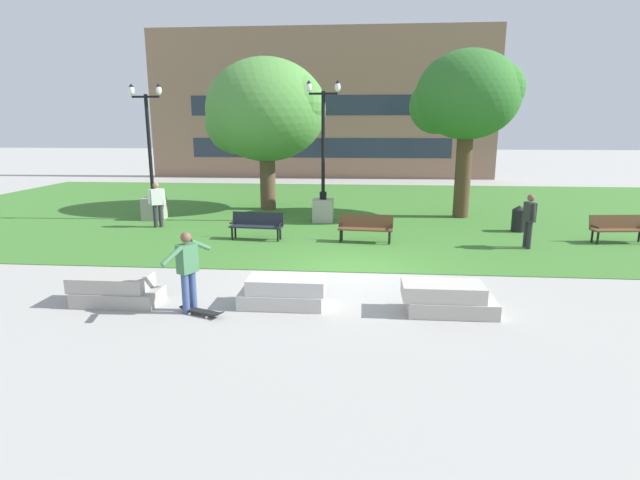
{
  "coord_description": "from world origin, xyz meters",
  "views": [
    {
      "loc": [
        0.26,
        -12.69,
        3.82
      ],
      "look_at": [
        -0.72,
        -1.4,
        1.2
      ],
      "focal_mm": 28.0,
      "sensor_mm": 36.0,
      "label": 1
    }
  ],
  "objects_px": {
    "person_bystander_near_lawn": "(529,218)",
    "person_bystander_far_lawn": "(157,202)",
    "lamp_post_right": "(153,193)",
    "concrete_block_right": "(447,299)",
    "park_bench_far_left": "(366,226)",
    "skateboard": "(202,311)",
    "park_bench_near_right": "(618,227)",
    "park_bench_near_left": "(257,224)",
    "concrete_block_left": "(284,292)",
    "person_skateboarder": "(188,267)",
    "concrete_block_center": "(115,290)",
    "lamp_post_left": "(323,194)",
    "trash_bin": "(519,218)"
  },
  "relations": [
    {
      "from": "park_bench_far_left",
      "to": "person_bystander_far_lawn",
      "type": "height_order",
      "value": "person_bystander_far_lawn"
    },
    {
      "from": "concrete_block_right",
      "to": "lamp_post_right",
      "type": "relative_size",
      "value": 0.36
    },
    {
      "from": "person_bystander_near_lawn",
      "to": "park_bench_near_right",
      "type": "bearing_deg",
      "value": 18.08
    },
    {
      "from": "park_bench_near_left",
      "to": "person_bystander_far_lawn",
      "type": "bearing_deg",
      "value": 158.2
    },
    {
      "from": "person_skateboarder",
      "to": "person_bystander_far_lawn",
      "type": "xyz_separation_m",
      "value": [
        -4.19,
        8.48,
        0.01
      ]
    },
    {
      "from": "concrete_block_right",
      "to": "park_bench_far_left",
      "type": "distance_m",
      "value": 6.54
    },
    {
      "from": "concrete_block_right",
      "to": "person_bystander_far_lawn",
      "type": "xyz_separation_m",
      "value": [
        -9.52,
        8.08,
        0.68
      ]
    },
    {
      "from": "concrete_block_left",
      "to": "park_bench_near_left",
      "type": "relative_size",
      "value": 1.0
    },
    {
      "from": "person_bystander_far_lawn",
      "to": "concrete_block_left",
      "type": "bearing_deg",
      "value": -52.5
    },
    {
      "from": "lamp_post_right",
      "to": "concrete_block_right",
      "type": "bearing_deg",
      "value": -42.99
    },
    {
      "from": "concrete_block_right",
      "to": "lamp_post_right",
      "type": "bearing_deg",
      "value": 137.01
    },
    {
      "from": "park_bench_near_right",
      "to": "trash_bin",
      "type": "xyz_separation_m",
      "value": [
        -2.73,
        1.54,
        -0.04
      ]
    },
    {
      "from": "person_skateboarder",
      "to": "park_bench_near_left",
      "type": "distance_m",
      "value": 6.83
    },
    {
      "from": "park_bench_near_right",
      "to": "person_bystander_far_lawn",
      "type": "relative_size",
      "value": 1.08
    },
    {
      "from": "skateboard",
      "to": "lamp_post_left",
      "type": "relative_size",
      "value": 0.19
    },
    {
      "from": "park_bench_near_right",
      "to": "park_bench_near_left",
      "type": "bearing_deg",
      "value": -177.68
    },
    {
      "from": "lamp_post_left",
      "to": "person_bystander_far_lawn",
      "type": "height_order",
      "value": "lamp_post_left"
    },
    {
      "from": "concrete_block_left",
      "to": "park_bench_near_left",
      "type": "distance_m",
      "value": 6.55
    },
    {
      "from": "concrete_block_left",
      "to": "trash_bin",
      "type": "distance_m",
      "value": 11.06
    },
    {
      "from": "person_bystander_far_lawn",
      "to": "concrete_block_center",
      "type": "bearing_deg",
      "value": -73.57
    },
    {
      "from": "person_skateboarder",
      "to": "lamp_post_right",
      "type": "height_order",
      "value": "lamp_post_right"
    },
    {
      "from": "skateboard",
      "to": "park_bench_near_right",
      "type": "distance_m",
      "value": 13.85
    },
    {
      "from": "concrete_block_center",
      "to": "park_bench_near_left",
      "type": "relative_size",
      "value": 1.02
    },
    {
      "from": "person_skateboarder",
      "to": "lamp_post_left",
      "type": "bearing_deg",
      "value": 79.0
    },
    {
      "from": "concrete_block_right",
      "to": "park_bench_near_left",
      "type": "relative_size",
      "value": 1.04
    },
    {
      "from": "park_bench_near_right",
      "to": "lamp_post_right",
      "type": "height_order",
      "value": "lamp_post_right"
    },
    {
      "from": "park_bench_far_left",
      "to": "person_bystander_far_lawn",
      "type": "relative_size",
      "value": 1.08
    },
    {
      "from": "park_bench_far_left",
      "to": "person_bystander_near_lawn",
      "type": "distance_m",
      "value": 5.12
    },
    {
      "from": "lamp_post_left",
      "to": "person_bystander_near_lawn",
      "type": "xyz_separation_m",
      "value": [
        6.78,
        -3.91,
        -0.13
      ]
    },
    {
      "from": "concrete_block_right",
      "to": "park_bench_far_left",
      "type": "bearing_deg",
      "value": 104.8
    },
    {
      "from": "park_bench_near_right",
      "to": "lamp_post_left",
      "type": "distance_m",
      "value": 10.4
    },
    {
      "from": "skateboard",
      "to": "person_bystander_near_lawn",
      "type": "relative_size",
      "value": 0.6
    },
    {
      "from": "lamp_post_right",
      "to": "person_bystander_near_lawn",
      "type": "xyz_separation_m",
      "value": [
        13.74,
        -3.78,
        -0.12
      ]
    },
    {
      "from": "park_bench_far_left",
      "to": "lamp_post_right",
      "type": "height_order",
      "value": "lamp_post_right"
    },
    {
      "from": "concrete_block_left",
      "to": "person_skateboarder",
      "type": "relative_size",
      "value": 1.08
    },
    {
      "from": "concrete_block_right",
      "to": "person_skateboarder",
      "type": "xyz_separation_m",
      "value": [
        -5.34,
        -0.41,
        0.67
      ]
    },
    {
      "from": "person_skateboarder",
      "to": "person_bystander_near_lawn",
      "type": "xyz_separation_m",
      "value": [
        8.75,
        6.26,
        0.01
      ]
    },
    {
      "from": "person_skateboarder",
      "to": "concrete_block_left",
      "type": "bearing_deg",
      "value": 16.25
    },
    {
      "from": "concrete_block_center",
      "to": "park_bench_near_left",
      "type": "height_order",
      "value": "park_bench_near_left"
    },
    {
      "from": "lamp_post_left",
      "to": "lamp_post_right",
      "type": "bearing_deg",
      "value": -178.9
    },
    {
      "from": "skateboard",
      "to": "park_bench_near_left",
      "type": "xyz_separation_m",
      "value": [
        -0.31,
        6.98,
        0.45
      ]
    },
    {
      "from": "park_bench_near_left",
      "to": "lamp_post_left",
      "type": "distance_m",
      "value": 3.94
    },
    {
      "from": "lamp_post_right",
      "to": "skateboard",
      "type": "bearing_deg",
      "value": -62.59
    },
    {
      "from": "concrete_block_center",
      "to": "person_bystander_far_lawn",
      "type": "height_order",
      "value": "person_bystander_far_lawn"
    },
    {
      "from": "park_bench_near_right",
      "to": "skateboard",
      "type": "bearing_deg",
      "value": -147.39
    },
    {
      "from": "person_skateboarder",
      "to": "person_bystander_near_lawn",
      "type": "bearing_deg",
      "value": 35.55
    },
    {
      "from": "concrete_block_left",
      "to": "person_skateboarder",
      "type": "bearing_deg",
      "value": -163.75
    },
    {
      "from": "concrete_block_left",
      "to": "lamp_post_right",
      "type": "xyz_separation_m",
      "value": [
        -6.89,
        9.48,
        0.79
      ]
    },
    {
      "from": "person_bystander_near_lawn",
      "to": "person_bystander_far_lawn",
      "type": "bearing_deg",
      "value": 170.22
    },
    {
      "from": "park_bench_near_right",
      "to": "trash_bin",
      "type": "height_order",
      "value": "trash_bin"
    }
  ]
}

